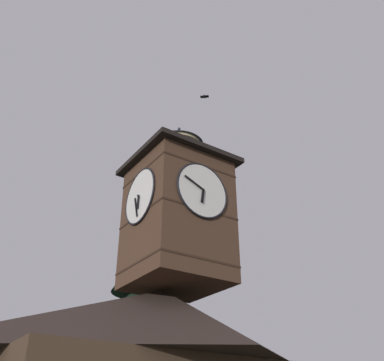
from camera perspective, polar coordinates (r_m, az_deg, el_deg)
clock_tower at (r=21.76m, az=-1.86°, el=-3.95°), size 4.81×4.81×8.78m
pine_tree_behind at (r=25.82m, az=-6.02°, el=-17.41°), size 6.88×6.88×14.30m
moon at (r=63.08m, az=-5.27°, el=-21.19°), size 2.35×2.35×2.35m
flying_bird_high at (r=27.11m, az=1.61°, el=10.66°), size 0.51×0.49×0.16m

